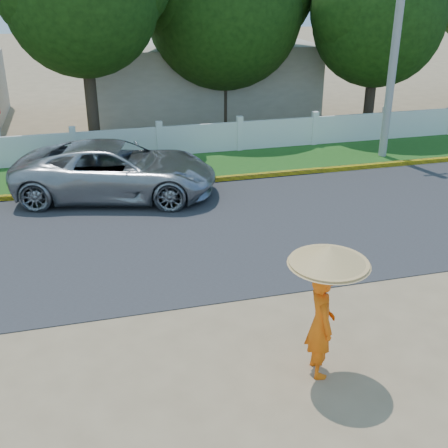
# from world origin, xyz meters

# --- Properties ---
(ground) EXTENTS (120.00, 120.00, 0.00)m
(ground) POSITION_xyz_m (0.00, 0.00, 0.00)
(ground) COLOR #9E8460
(ground) RESTS_ON ground
(road) EXTENTS (60.00, 7.00, 0.02)m
(road) POSITION_xyz_m (0.00, 4.50, 0.01)
(road) COLOR #38383A
(road) RESTS_ON ground
(grass_verge) EXTENTS (60.00, 3.50, 0.03)m
(grass_verge) POSITION_xyz_m (0.00, 9.75, 0.01)
(grass_verge) COLOR #2D601E
(grass_verge) RESTS_ON ground
(curb) EXTENTS (40.00, 0.18, 0.16)m
(curb) POSITION_xyz_m (0.00, 8.05, 0.08)
(curb) COLOR yellow
(curb) RESTS_ON ground
(fence) EXTENTS (40.00, 0.10, 1.10)m
(fence) POSITION_xyz_m (0.00, 11.20, 0.55)
(fence) COLOR silver
(fence) RESTS_ON ground
(building_near) EXTENTS (10.00, 6.00, 3.20)m
(building_near) POSITION_xyz_m (3.00, 18.00, 1.60)
(building_near) COLOR #B7AD99
(building_near) RESTS_ON ground
(utility_pole) EXTENTS (0.28, 0.28, 7.15)m
(utility_pole) POSITION_xyz_m (7.85, 9.19, 3.57)
(utility_pole) COLOR gray
(utility_pole) RESTS_ON ground
(vehicle) EXTENTS (6.36, 4.10, 1.63)m
(vehicle) POSITION_xyz_m (-1.83, 7.59, 0.82)
(vehicle) COLOR #9C9FA3
(vehicle) RESTS_ON ground
(monk_with_parasol) EXTENTS (1.29, 1.29, 2.35)m
(monk_with_parasol) POSITION_xyz_m (0.74, -1.44, 1.53)
(monk_with_parasol) COLOR #F5600C
(monk_with_parasol) RESTS_ON ground
(tree_row) EXTENTS (40.48, 8.20, 9.30)m
(tree_row) POSITION_xyz_m (5.31, 14.32, 5.04)
(tree_row) COLOR #473828
(tree_row) RESTS_ON ground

